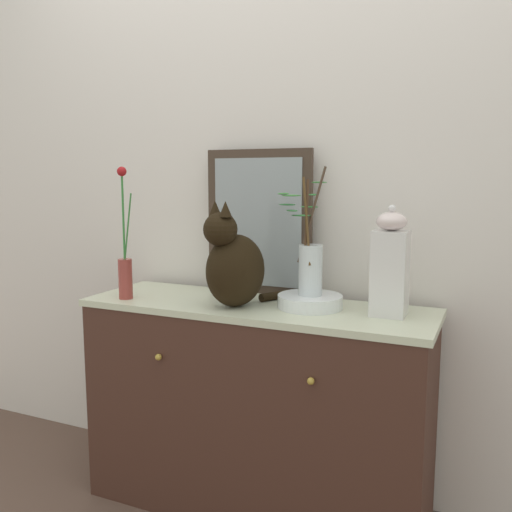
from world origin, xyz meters
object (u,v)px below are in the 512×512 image
(sideboard, at_px, (256,407))
(cat_sitting, at_px, (234,264))
(mirror_leaning, at_px, (259,222))
(jar_lidded_porcelain, at_px, (390,266))
(vase_glass_clear, at_px, (310,262))
(bowl_porcelain, at_px, (310,301))
(vase_slim_green, at_px, (125,266))

(sideboard, distance_m, cat_sitting, 0.56)
(sideboard, bearing_deg, cat_sitting, -127.92)
(mirror_leaning, relative_size, jar_lidded_porcelain, 1.54)
(sideboard, xyz_separation_m, mirror_leaning, (-0.07, 0.19, 0.69))
(cat_sitting, distance_m, vase_glass_clear, 0.27)
(bowl_porcelain, bearing_deg, vase_glass_clear, 167.01)
(bowl_porcelain, relative_size, jar_lidded_porcelain, 0.62)
(mirror_leaning, bearing_deg, jar_lidded_porcelain, -15.76)
(bowl_porcelain, bearing_deg, jar_lidded_porcelain, 1.27)
(sideboard, distance_m, vase_slim_green, 0.74)
(cat_sitting, bearing_deg, bowl_porcelain, 20.80)
(vase_slim_green, bearing_deg, vase_glass_clear, 11.99)
(jar_lidded_porcelain, bearing_deg, cat_sitting, -169.06)
(vase_glass_clear, height_order, jar_lidded_porcelain, vase_glass_clear)
(mirror_leaning, distance_m, bowl_porcelain, 0.41)
(sideboard, bearing_deg, jar_lidded_porcelain, 3.93)
(cat_sitting, distance_m, bowl_porcelain, 0.30)
(vase_slim_green, height_order, jar_lidded_porcelain, vase_slim_green)
(jar_lidded_porcelain, bearing_deg, bowl_porcelain, -178.73)
(sideboard, height_order, bowl_porcelain, bowl_porcelain)
(cat_sitting, bearing_deg, mirror_leaning, 94.04)
(cat_sitting, height_order, vase_glass_clear, vase_glass_clear)
(cat_sitting, distance_m, jar_lidded_porcelain, 0.54)
(mirror_leaning, xyz_separation_m, jar_lidded_porcelain, (0.55, -0.16, -0.12))
(mirror_leaning, xyz_separation_m, cat_sitting, (0.02, -0.26, -0.13))
(vase_slim_green, xyz_separation_m, vase_glass_clear, (0.70, 0.15, 0.04))
(sideboard, bearing_deg, vase_glass_clear, 8.03)
(sideboard, distance_m, mirror_leaning, 0.72)
(vase_slim_green, relative_size, vase_glass_clear, 1.10)
(cat_sitting, bearing_deg, vase_glass_clear, 21.31)
(cat_sitting, relative_size, bowl_porcelain, 1.89)
(cat_sitting, xyz_separation_m, bowl_porcelain, (0.26, 0.10, -0.13))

